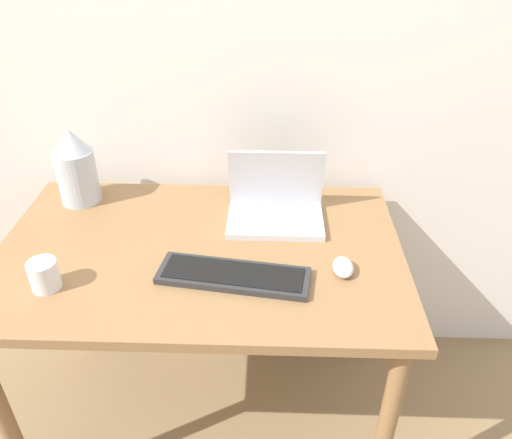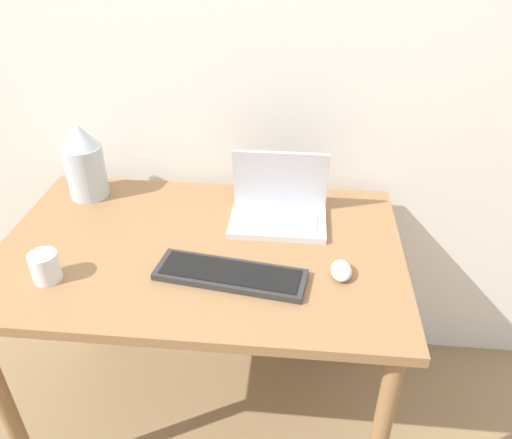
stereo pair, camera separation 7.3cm
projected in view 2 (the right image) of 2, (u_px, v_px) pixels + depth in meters
wall_back at (217, 38)px, 1.56m from camera, size 6.00×0.05×2.50m
desk at (202, 272)px, 1.51m from camera, size 1.18×0.75×0.77m
laptop at (279, 206)px, 1.55m from camera, size 0.30×0.20×0.22m
keyboard at (230, 275)px, 1.33m from camera, size 0.42×0.18×0.02m
mouse at (341, 270)px, 1.33m from camera, size 0.06×0.09×0.03m
vase at (84, 162)px, 1.64m from camera, size 0.13×0.13×0.26m
mug at (45, 267)px, 1.31m from camera, size 0.08×0.08×0.08m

